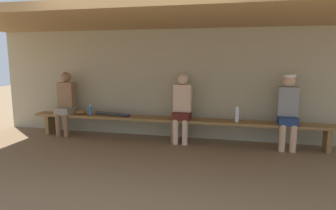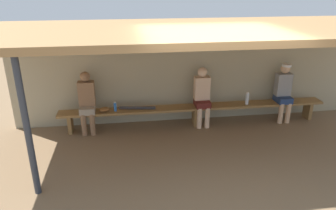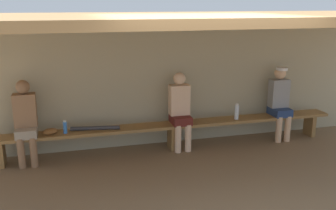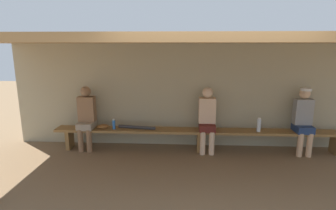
{
  "view_description": "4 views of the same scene",
  "coord_description": "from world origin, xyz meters",
  "px_view_note": "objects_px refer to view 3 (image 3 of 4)",
  "views": [
    {
      "loc": [
        1.17,
        -3.98,
        1.64
      ],
      "look_at": [
        -0.05,
        1.22,
        0.78
      ],
      "focal_mm": 31.6,
      "sensor_mm": 36.0,
      "label": 1
    },
    {
      "loc": [
        -1.54,
        -4.99,
        3.15
      ],
      "look_at": [
        -0.68,
        1.07,
        0.71
      ],
      "focal_mm": 34.38,
      "sensor_mm": 36.0,
      "label": 2
    },
    {
      "loc": [
        -1.71,
        -4.54,
        2.49
      ],
      "look_at": [
        -0.13,
        1.31,
        0.86
      ],
      "focal_mm": 41.3,
      "sensor_mm": 36.0,
      "label": 3
    },
    {
      "loc": [
        -0.36,
        -3.78,
        2.18
      ],
      "look_at": [
        -0.63,
        1.17,
        1.06
      ],
      "focal_mm": 28.81,
      "sensor_mm": 36.0,
      "label": 4
    }
  ],
  "objects_px": {
    "player_in_white": "(280,100)",
    "bench": "(172,128)",
    "baseball_glove_dark_brown": "(50,131)",
    "baseball_bat": "(95,128)",
    "water_bottle_clear": "(65,127)",
    "player_middle": "(25,119)",
    "water_bottle_orange": "(237,112)",
    "player_near_post": "(180,108)"
  },
  "relations": [
    {
      "from": "water_bottle_clear",
      "to": "player_in_white",
      "type": "bearing_deg",
      "value": 0.61
    },
    {
      "from": "water_bottle_clear",
      "to": "baseball_bat",
      "type": "xyz_separation_m",
      "value": [
        0.47,
        0.04,
        -0.07
      ]
    },
    {
      "from": "player_in_white",
      "to": "water_bottle_orange",
      "type": "xyz_separation_m",
      "value": [
        -0.88,
        -0.05,
        -0.15
      ]
    },
    {
      "from": "water_bottle_orange",
      "to": "player_middle",
      "type": "bearing_deg",
      "value": 179.24
    },
    {
      "from": "water_bottle_orange",
      "to": "water_bottle_clear",
      "type": "xyz_separation_m",
      "value": [
        -2.96,
        0.01,
        -0.04
      ]
    },
    {
      "from": "player_in_white",
      "to": "water_bottle_orange",
      "type": "distance_m",
      "value": 0.89
    },
    {
      "from": "player_near_post",
      "to": "player_middle",
      "type": "bearing_deg",
      "value": 180.0
    },
    {
      "from": "bench",
      "to": "baseball_glove_dark_brown",
      "type": "relative_size",
      "value": 25.0
    },
    {
      "from": "player_in_white",
      "to": "player_middle",
      "type": "height_order",
      "value": "player_in_white"
    },
    {
      "from": "water_bottle_orange",
      "to": "player_near_post",
      "type": "bearing_deg",
      "value": 177.4
    },
    {
      "from": "bench",
      "to": "water_bottle_orange",
      "type": "relative_size",
      "value": 21.22
    },
    {
      "from": "water_bottle_orange",
      "to": "bench",
      "type": "bearing_deg",
      "value": 177.88
    },
    {
      "from": "water_bottle_clear",
      "to": "water_bottle_orange",
      "type": "bearing_deg",
      "value": -0.13
    },
    {
      "from": "player_middle",
      "to": "baseball_bat",
      "type": "bearing_deg",
      "value": -0.17
    },
    {
      "from": "player_in_white",
      "to": "player_middle",
      "type": "distance_m",
      "value": 4.42
    },
    {
      "from": "bench",
      "to": "player_near_post",
      "type": "relative_size",
      "value": 4.49
    },
    {
      "from": "player_near_post",
      "to": "player_in_white",
      "type": "height_order",
      "value": "player_in_white"
    },
    {
      "from": "baseball_glove_dark_brown",
      "to": "bench",
      "type": "bearing_deg",
      "value": -17.5
    },
    {
      "from": "player_middle",
      "to": "baseball_bat",
      "type": "distance_m",
      "value": 1.08
    },
    {
      "from": "bench",
      "to": "player_in_white",
      "type": "distance_m",
      "value": 2.1
    },
    {
      "from": "bench",
      "to": "water_bottle_orange",
      "type": "bearing_deg",
      "value": -2.12
    },
    {
      "from": "bench",
      "to": "player_in_white",
      "type": "bearing_deg",
      "value": 0.1
    },
    {
      "from": "water_bottle_clear",
      "to": "player_middle",
      "type": "bearing_deg",
      "value": 176.06
    },
    {
      "from": "player_middle",
      "to": "player_near_post",
      "type": "bearing_deg",
      "value": 0.0
    },
    {
      "from": "baseball_glove_dark_brown",
      "to": "player_near_post",
      "type": "bearing_deg",
      "value": -17.46
    },
    {
      "from": "baseball_bat",
      "to": "player_middle",
      "type": "bearing_deg",
      "value": -171.53
    },
    {
      "from": "baseball_glove_dark_brown",
      "to": "baseball_bat",
      "type": "relative_size",
      "value": 0.3
    },
    {
      "from": "bench",
      "to": "player_middle",
      "type": "distance_m",
      "value": 2.38
    },
    {
      "from": "player_in_white",
      "to": "bench",
      "type": "bearing_deg",
      "value": -179.9
    },
    {
      "from": "water_bottle_clear",
      "to": "baseball_bat",
      "type": "distance_m",
      "value": 0.48
    },
    {
      "from": "player_near_post",
      "to": "water_bottle_clear",
      "type": "bearing_deg",
      "value": -178.8
    },
    {
      "from": "bench",
      "to": "player_middle",
      "type": "xyz_separation_m",
      "value": [
        -2.35,
        0.0,
        0.34
      ]
    },
    {
      "from": "player_middle",
      "to": "water_bottle_orange",
      "type": "bearing_deg",
      "value": -0.76
    },
    {
      "from": "bench",
      "to": "water_bottle_clear",
      "type": "height_order",
      "value": "water_bottle_clear"
    },
    {
      "from": "water_bottle_orange",
      "to": "baseball_bat",
      "type": "distance_m",
      "value": 2.49
    },
    {
      "from": "player_near_post",
      "to": "player_middle",
      "type": "xyz_separation_m",
      "value": [
        -2.51,
        0.0,
        0.0
      ]
    },
    {
      "from": "bench",
      "to": "baseball_glove_dark_brown",
      "type": "bearing_deg",
      "value": -179.39
    },
    {
      "from": "baseball_glove_dark_brown",
      "to": "water_bottle_clear",
      "type": "bearing_deg",
      "value": -21.98
    },
    {
      "from": "player_near_post",
      "to": "baseball_bat",
      "type": "relative_size",
      "value": 1.68
    },
    {
      "from": "bench",
      "to": "water_bottle_clear",
      "type": "bearing_deg",
      "value": -178.8
    },
    {
      "from": "player_middle",
      "to": "bench",
      "type": "bearing_deg",
      "value": -0.07
    },
    {
      "from": "player_in_white",
      "to": "baseball_bat",
      "type": "height_order",
      "value": "player_in_white"
    }
  ]
}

